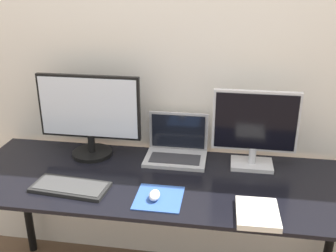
% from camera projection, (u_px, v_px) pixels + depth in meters
% --- Properties ---
extents(wall_back, '(7.00, 0.05, 2.50)m').
position_uv_depth(wall_back, '(174.00, 55.00, 2.01)').
color(wall_back, silver).
rests_on(wall_back, ground_plane).
extents(desk, '(1.87, 0.66, 0.74)m').
position_uv_depth(desk, '(162.00, 196.00, 1.88)').
color(desk, black).
rests_on(desk, ground_plane).
extents(monitor_left, '(0.53, 0.21, 0.43)m').
position_uv_depth(monitor_left, '(89.00, 114.00, 2.00)').
color(monitor_left, black).
rests_on(monitor_left, desk).
extents(monitor_right, '(0.41, 0.14, 0.39)m').
position_uv_depth(monitor_right, '(255.00, 128.00, 1.88)').
color(monitor_right, silver).
rests_on(monitor_right, desk).
extents(laptop, '(0.31, 0.22, 0.22)m').
position_uv_depth(laptop, '(177.00, 147.00, 2.03)').
color(laptop, '#ADADB2').
rests_on(laptop, desk).
extents(keyboard, '(0.36, 0.19, 0.02)m').
position_uv_depth(keyboard, '(70.00, 187.00, 1.76)').
color(keyboard, black).
rests_on(keyboard, desk).
extents(mousepad, '(0.20, 0.21, 0.00)m').
position_uv_depth(mousepad, '(159.00, 198.00, 1.69)').
color(mousepad, '#2D519E').
rests_on(mousepad, desk).
extents(mouse, '(0.05, 0.07, 0.04)m').
position_uv_depth(mouse, '(154.00, 195.00, 1.67)').
color(mouse, silver).
rests_on(mouse, mousepad).
extents(book, '(0.17, 0.21, 0.02)m').
position_uv_depth(book, '(257.00, 214.00, 1.56)').
color(book, silver).
rests_on(book, desk).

